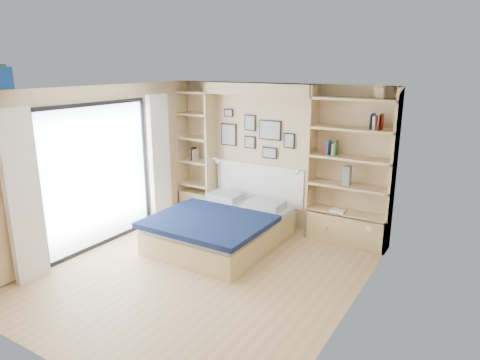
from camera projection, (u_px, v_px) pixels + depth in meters
The scene contains 8 objects.
ground at pixel (203, 273), 5.92m from camera, with size 4.50×4.50×0.00m, color tan.
room_shell at pixel (237, 172), 7.08m from camera, with size 4.50×4.50×4.50m.
bed at pixel (222, 227), 6.87m from camera, with size 1.76×2.32×1.07m.
photo_gallery at pixel (255, 134), 7.56m from camera, with size 1.48×0.02×0.82m.
reading_lamps at pixel (256, 165), 7.43m from camera, with size 1.92×0.12×0.15m.
shelf_decor at pixel (340, 138), 6.60m from camera, with size 3.52×0.23×2.03m.
deck at pixel (42, 224), 7.73m from camera, with size 3.20×4.00×0.05m, color #665A4B.
deck_chair at pixel (95, 190), 8.42m from camera, with size 0.55×0.88×0.85m.
Camera 1 is at (3.24, -4.32, 2.81)m, focal length 32.00 mm.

